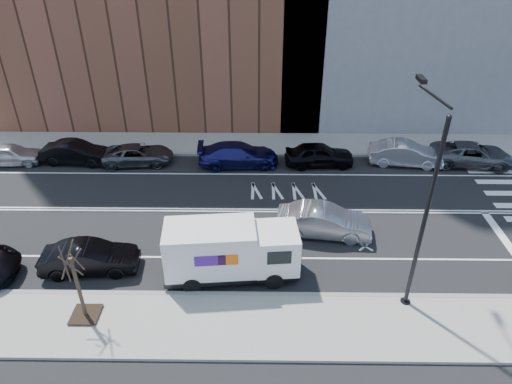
{
  "coord_description": "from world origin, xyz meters",
  "views": [
    {
      "loc": [
        0.52,
        -22.2,
        15.04
      ],
      "look_at": [
        0.24,
        -0.2,
        1.4
      ],
      "focal_mm": 32.0,
      "sensor_mm": 36.0,
      "label": 1
    }
  ],
  "objects_px": {
    "fedex_van": "(230,251)",
    "far_parked_b": "(76,153)",
    "driving_sedan": "(324,221)",
    "far_parked_a": "(10,154)"
  },
  "relations": [
    {
      "from": "far_parked_b",
      "to": "driving_sedan",
      "type": "relative_size",
      "value": 0.92
    },
    {
      "from": "fedex_van",
      "to": "driving_sedan",
      "type": "relative_size",
      "value": 1.28
    },
    {
      "from": "far_parked_b",
      "to": "fedex_van",
      "type": "bearing_deg",
      "value": -130.78
    },
    {
      "from": "far_parked_a",
      "to": "far_parked_b",
      "type": "relative_size",
      "value": 0.92
    },
    {
      "from": "far_parked_a",
      "to": "far_parked_b",
      "type": "bearing_deg",
      "value": -92.6
    },
    {
      "from": "fedex_van",
      "to": "far_parked_b",
      "type": "xyz_separation_m",
      "value": [
        -11.4,
        11.42,
        -0.74
      ]
    },
    {
      "from": "far_parked_a",
      "to": "driving_sedan",
      "type": "height_order",
      "value": "driving_sedan"
    },
    {
      "from": "fedex_van",
      "to": "far_parked_b",
      "type": "relative_size",
      "value": 1.39
    },
    {
      "from": "far_parked_a",
      "to": "driving_sedan",
      "type": "xyz_separation_m",
      "value": [
        20.7,
        -7.83,
        0.1
      ]
    },
    {
      "from": "fedex_van",
      "to": "driving_sedan",
      "type": "distance_m",
      "value": 5.91
    }
  ]
}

